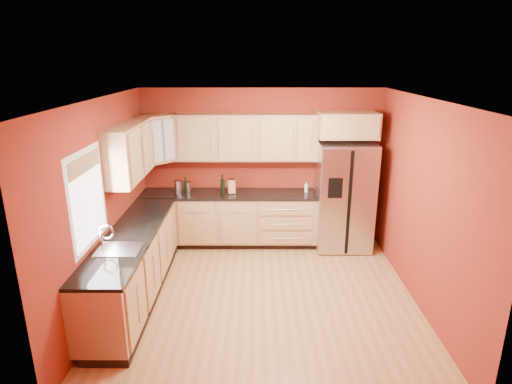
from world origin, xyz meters
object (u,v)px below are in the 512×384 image
at_px(wine_bottle_a, 186,186).
at_px(refrigerator, 344,196).
at_px(knife_block, 232,187).
at_px(soap_dispenser, 306,187).
at_px(canister_left, 179,187).

bearing_deg(wine_bottle_a, refrigerator, 0.08).
bearing_deg(wine_bottle_a, knife_block, 4.00).
distance_m(refrigerator, soap_dispenser, 0.63).
bearing_deg(soap_dispenser, refrigerator, -11.39).
bearing_deg(canister_left, wine_bottle_a, -24.29).
xyz_separation_m(canister_left, wine_bottle_a, (0.13, -0.06, 0.04)).
relative_size(refrigerator, soap_dispenser, 10.64).
bearing_deg(refrigerator, wine_bottle_a, -179.92).
relative_size(knife_block, soap_dispenser, 1.32).
bearing_deg(soap_dispenser, wine_bottle_a, -176.36).
bearing_deg(soap_dispenser, canister_left, -178.12).
bearing_deg(wine_bottle_a, soap_dispenser, 3.64).
bearing_deg(canister_left, refrigerator, -1.12).
relative_size(wine_bottle_a, soap_dispenser, 1.74).
distance_m(wine_bottle_a, knife_block, 0.75).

